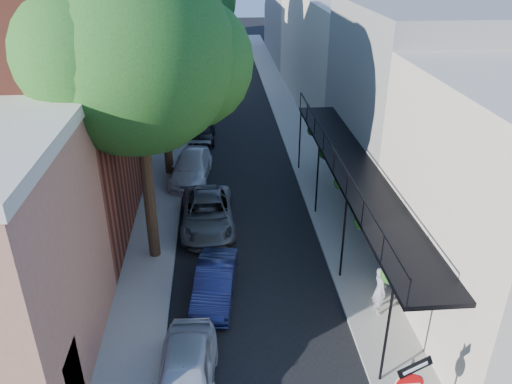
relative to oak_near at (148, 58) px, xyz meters
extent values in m
cube|color=black|center=(3.37, 19.74, -7.87)|extent=(6.00, 64.00, 0.01)
cube|color=gray|center=(-0.63, 19.74, -7.82)|extent=(2.00, 64.00, 0.12)
cube|color=gray|center=(7.37, 19.74, -7.82)|extent=(2.00, 64.00, 0.12)
cube|color=beige|center=(-1.68, -7.76, -6.68)|extent=(0.10, 1.20, 2.20)
cube|color=brown|center=(-6.63, 3.74, -1.88)|extent=(10.00, 12.00, 12.00)
cube|color=gray|center=(-1.65, 3.74, 0.12)|extent=(0.06, 7.00, 4.00)
cube|color=gray|center=(-5.63, 15.74, -3.38)|extent=(8.00, 12.00, 9.00)
cube|color=beige|center=(-5.63, 29.74, -2.88)|extent=(8.00, 16.00, 10.00)
cube|color=tan|center=(-5.63, 43.74, -3.88)|extent=(8.00, 12.00, 8.00)
cube|color=gray|center=(12.37, 4.74, -3.38)|extent=(8.00, 10.00, 9.00)
cube|color=beige|center=(12.37, 19.74, -3.88)|extent=(8.00, 20.00, 8.00)
cube|color=gray|center=(12.37, 37.74, -2.88)|extent=(8.00, 16.00, 10.00)
cube|color=black|center=(7.57, -0.26, -4.38)|extent=(2.00, 16.00, 0.15)
cube|color=black|center=(6.62, -0.26, -3.50)|extent=(0.05, 16.00, 0.05)
cylinder|color=black|center=(6.67, -7.26, -6.07)|extent=(0.08, 0.08, 3.40)
cylinder|color=black|center=(6.67, 7.74, -6.07)|extent=(0.08, 0.08, 3.40)
sphere|color=#214C15|center=(6.97, -6.26, -4.83)|extent=(0.60, 0.60, 0.60)
sphere|color=#214C15|center=(6.97, -0.26, -4.83)|extent=(0.60, 0.60, 0.60)
sphere|color=#214C15|center=(6.97, 5.74, -4.83)|extent=(0.60, 0.60, 0.60)
cylinder|color=red|center=(6.52, -9.30, -5.73)|extent=(0.66, 0.04, 0.66)
cylinder|color=white|center=(6.52, -9.28, -5.73)|extent=(0.70, 0.02, 0.70)
cube|color=black|center=(6.57, -9.31, -5.18)|extent=(0.89, 0.15, 0.58)
cube|color=white|center=(6.57, -9.34, -5.18)|extent=(0.60, 0.10, 0.31)
cylinder|color=#302113|center=(-0.43, -0.26, -4.38)|extent=(0.44, 0.44, 7.00)
sphere|color=#214C15|center=(-0.43, -0.26, 0.14)|extent=(6.80, 6.80, 6.80)
sphere|color=#214C15|center=(1.27, 0.76, -0.36)|extent=(4.76, 4.76, 4.76)
cylinder|color=#302113|center=(-0.43, 7.74, -4.73)|extent=(0.44, 0.44, 6.30)
sphere|color=#214C15|center=(-0.43, 7.74, -0.68)|extent=(6.00, 6.00, 6.00)
sphere|color=#214C15|center=(1.07, 8.64, -1.18)|extent=(4.20, 4.20, 4.20)
cylinder|color=#302113|center=(-0.43, 16.74, -4.20)|extent=(0.44, 0.44, 7.35)
sphere|color=#214C15|center=(1.32, 17.79, 0.02)|extent=(4.90, 4.90, 4.90)
imported|color=#A7ADB9|center=(1.14, -7.26, -7.17)|extent=(1.88, 4.22, 1.41)
imported|color=#161B44|center=(1.97, -3.01, -7.26)|extent=(1.78, 3.91, 1.24)
imported|color=#53575B|center=(1.69, 1.92, -7.19)|extent=(2.34, 4.97, 1.37)
imported|color=silver|center=(0.79, 7.04, -7.20)|extent=(2.40, 4.88, 1.36)
imported|color=black|center=(1.32, 12.80, -7.27)|extent=(1.52, 3.62, 1.22)
imported|color=#6C625B|center=(0.90, 17.21, -7.24)|extent=(1.87, 4.04, 1.28)
imported|color=gray|center=(1.79, 22.86, -7.22)|extent=(2.27, 4.76, 1.31)
imported|color=gray|center=(7.46, -4.37, -6.88)|extent=(0.49, 0.68, 1.77)
camera|label=1|loc=(2.27, -17.35, 3.53)|focal=35.00mm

